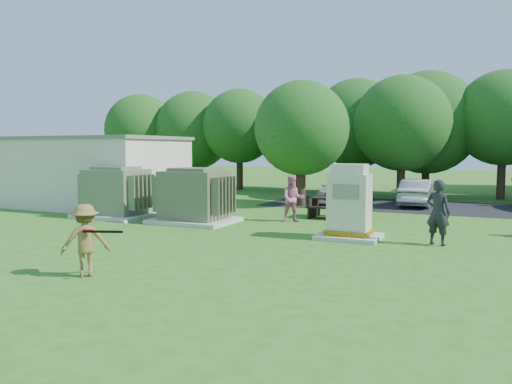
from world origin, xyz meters
The scene contains 15 objects.
ground centered at (0.00, 0.00, 0.00)m, with size 120.00×120.00×0.00m, color #2D6619.
service_building centered at (-11.00, 7.00, 1.60)m, with size 10.00×5.00×3.20m, color beige.
service_building_roof centered at (-11.00, 7.00, 3.27)m, with size 10.20×5.20×0.15m, color slate.
parking_strip centered at (7.00, 13.50, 0.01)m, with size 20.00×6.00×0.01m, color #232326.
transformer_left centered at (-6.50, 4.50, 0.97)m, with size 3.00×2.40×2.07m.
transformer_right centered at (-2.80, 4.50, 0.97)m, with size 3.00×2.40×2.07m.
generator_cabinet centered at (3.38, 3.58, 1.02)m, with size 1.91×1.56×2.32m.
picnic_table centered at (1.70, 7.83, 0.52)m, with size 1.94×1.45×0.83m.
batter centered at (-0.74, -3.34, 0.80)m, with size 1.03×0.59×1.59m, color olive.
person_by_generator centered at (5.97, 3.62, 0.96)m, with size 0.70×0.46×1.91m, color black.
person_at_picnic centered at (0.53, 6.21, 0.89)m, with size 0.87×0.68×1.78m, color #D16E94.
car_white centered at (0.35, 13.63, 0.69)m, with size 1.63×4.06×1.38m, color white.
car_silver_a centered at (4.25, 13.73, 0.66)m, with size 1.39×3.98×1.31m, color #9E9EA2.
batting_equipment centered at (-0.13, -3.45, 1.08)m, with size 1.14×0.36×0.31m.
tree_row centered at (1.75, 18.50, 4.15)m, with size 41.30×13.30×7.30m.
Camera 1 is at (7.13, -11.57, 2.80)m, focal length 35.00 mm.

